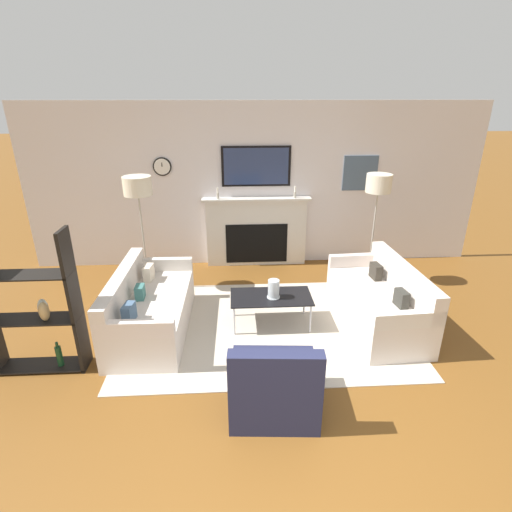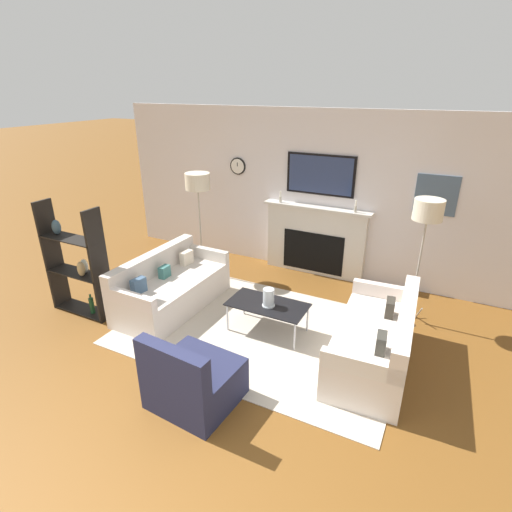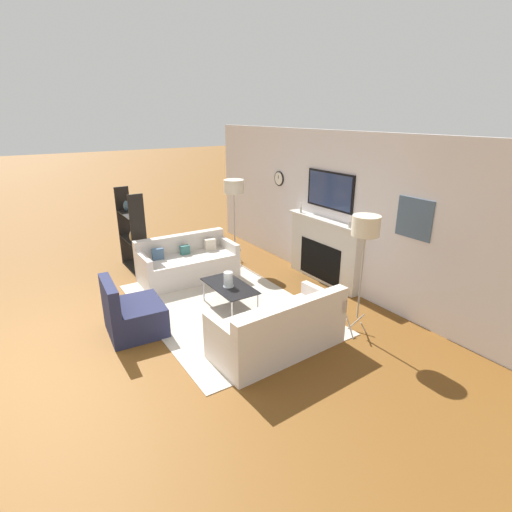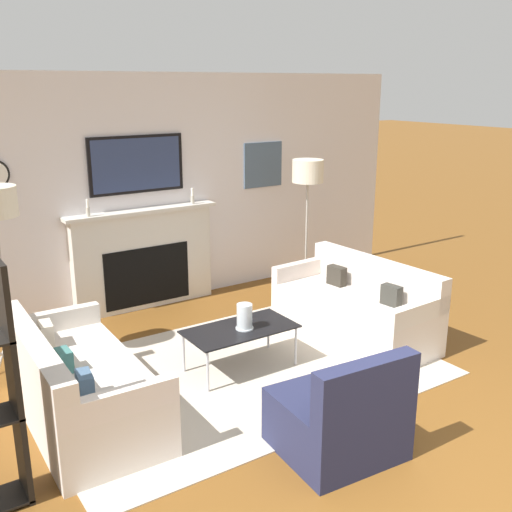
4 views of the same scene
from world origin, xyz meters
The scene contains 10 objects.
fireplace_wall centered at (0.00, 4.95, 1.22)m, with size 7.58×0.28×2.70m.
area_rug centered at (0.00, 2.80, 0.01)m, with size 3.55×2.42×0.01m.
couch_left centered at (-1.47, 2.80, 0.29)m, with size 0.87×1.79×0.79m.
couch_right centered at (1.47, 2.80, 0.30)m, with size 0.89×1.78×0.81m.
armchair centered at (-0.04, 1.33, 0.28)m, with size 0.86×0.81×0.83m.
coffee_table centered at (0.07, 2.85, 0.38)m, with size 1.03×0.53×0.41m.
hurricane_candle centered at (0.10, 2.82, 0.51)m, with size 0.17×0.17×0.24m.
floor_lamp_left centered at (-1.72, 3.97, 1.58)m, with size 0.40×0.40×1.74m.
floor_lamp_right centered at (1.72, 3.97, 1.56)m, with size 0.36×0.36×1.73m.
shelf_unit centered at (-2.50, 2.11, 0.75)m, with size 0.95×0.28×1.59m.
Camera 2 is at (1.97, -1.22, 3.00)m, focal length 28.00 mm.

